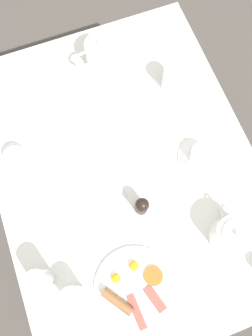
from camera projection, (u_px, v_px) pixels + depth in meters
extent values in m
plane|color=#4C4742|center=(126.00, 206.00, 1.87)|extent=(8.00, 8.00, 0.00)
cube|color=silver|center=(126.00, 171.00, 1.17)|extent=(0.91, 1.22, 0.03)
cylinder|color=brown|center=(161.00, 69.00, 1.72)|extent=(0.04, 0.04, 0.71)
cylinder|color=brown|center=(11.00, 118.00, 1.64)|extent=(0.04, 0.04, 0.71)
cylinder|color=white|center=(135.00, 288.00, 1.04)|extent=(0.26, 0.26, 0.01)
cylinder|color=white|center=(134.00, 266.00, 1.05)|extent=(0.06, 0.06, 0.00)
sphere|color=yellow|center=(134.00, 266.00, 1.04)|extent=(0.03, 0.03, 0.03)
cylinder|color=white|center=(116.00, 278.00, 1.04)|extent=(0.07, 0.07, 0.00)
sphere|color=yellow|center=(116.00, 278.00, 1.03)|extent=(0.03, 0.03, 0.03)
cylinder|color=brown|center=(117.00, 302.00, 1.01)|extent=(0.09, 0.11, 0.03)
cube|color=#B74C42|center=(137.00, 312.00, 1.01)|extent=(0.03, 0.11, 0.01)
cube|color=#B74C42|center=(155.00, 299.00, 1.02)|extent=(0.05, 0.09, 0.01)
cylinder|color=#D16023|center=(153.00, 276.00, 1.04)|extent=(0.06, 0.06, 0.01)
cylinder|color=white|center=(101.00, 54.00, 1.24)|extent=(0.12, 0.12, 0.11)
cylinder|color=white|center=(100.00, 44.00, 1.18)|extent=(0.08, 0.08, 0.01)
sphere|color=white|center=(100.00, 41.00, 1.17)|extent=(0.02, 0.02, 0.02)
cone|color=white|center=(119.00, 46.00, 1.23)|extent=(0.06, 0.02, 0.05)
torus|color=white|center=(85.00, 59.00, 1.23)|extent=(0.08, 0.01, 0.08)
cylinder|color=white|center=(230.00, 235.00, 1.04)|extent=(0.12, 0.12, 0.11)
cylinder|color=white|center=(236.00, 234.00, 0.99)|extent=(0.08, 0.08, 0.01)
sphere|color=white|center=(238.00, 233.00, 0.98)|extent=(0.02, 0.02, 0.02)
cone|color=white|center=(237.00, 259.00, 1.01)|extent=(0.03, 0.06, 0.05)
torus|color=white|center=(226.00, 216.00, 1.06)|extent=(0.03, 0.08, 0.08)
cylinder|color=white|center=(19.00, 161.00, 1.17)|extent=(0.15, 0.15, 0.01)
cylinder|color=white|center=(16.00, 159.00, 1.14)|extent=(0.08, 0.08, 0.05)
cylinder|color=tan|center=(17.00, 159.00, 1.14)|extent=(0.07, 0.07, 0.04)
torus|color=white|center=(22.00, 168.00, 1.13)|extent=(0.01, 0.04, 0.04)
cylinder|color=white|center=(199.00, 158.00, 1.17)|extent=(0.15, 0.15, 0.01)
cylinder|color=white|center=(201.00, 155.00, 1.14)|extent=(0.08, 0.08, 0.05)
cylinder|color=tan|center=(201.00, 156.00, 1.15)|extent=(0.07, 0.07, 0.04)
torus|color=white|center=(191.00, 161.00, 1.13)|extent=(0.04, 0.01, 0.04)
cylinder|color=white|center=(40.00, 281.00, 1.00)|extent=(0.07, 0.07, 0.12)
cylinder|color=white|center=(172.00, 78.00, 1.20)|extent=(0.07, 0.07, 0.11)
cylinder|color=white|center=(73.00, 297.00, 0.99)|extent=(0.07, 0.07, 0.10)
cylinder|color=black|center=(141.00, 207.00, 1.09)|extent=(0.04, 0.04, 0.06)
sphere|color=black|center=(141.00, 205.00, 1.05)|extent=(0.05, 0.05, 0.05)
cube|color=white|center=(134.00, 123.00, 1.21)|extent=(0.14, 0.15, 0.01)
cube|color=silver|center=(67.00, 224.00, 1.10)|extent=(0.17, 0.04, 0.00)
cube|color=silver|center=(60.00, 111.00, 1.22)|extent=(0.15, 0.19, 0.00)
cube|color=silver|center=(115.00, 178.00, 1.15)|extent=(0.04, 0.16, 0.00)
cube|color=silver|center=(152.00, 35.00, 1.32)|extent=(0.18, 0.03, 0.00)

